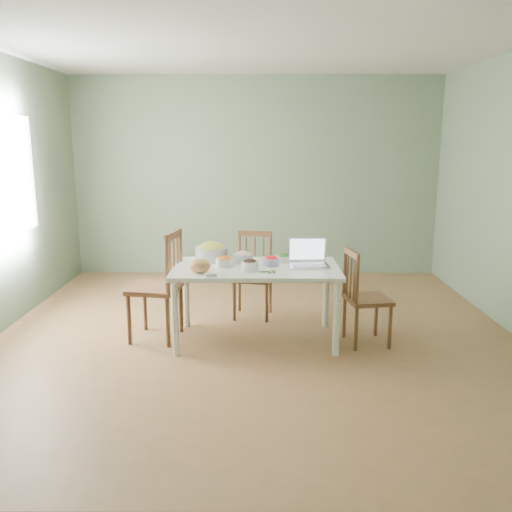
{
  "coord_description": "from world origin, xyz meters",
  "views": [
    {
      "loc": [
        0.02,
        -4.86,
        1.85
      ],
      "look_at": [
        0.0,
        -0.11,
        0.81
      ],
      "focal_mm": 37.28,
      "sensor_mm": 36.0,
      "label": 1
    }
  ],
  "objects_px": {
    "chair_right": "(368,297)",
    "bowl_squash": "(211,251)",
    "chair_far": "(253,276)",
    "laptop": "(309,253)",
    "chair_left": "(155,285)",
    "bread_boule": "(200,266)",
    "dining_table": "(256,304)"
  },
  "relations": [
    {
      "from": "laptop",
      "to": "bowl_squash",
      "type": "bearing_deg",
      "value": 162.11
    },
    {
      "from": "dining_table",
      "to": "bread_boule",
      "type": "bearing_deg",
      "value": -156.24
    },
    {
      "from": "chair_left",
      "to": "chair_far",
      "type": "bearing_deg",
      "value": 134.39
    },
    {
      "from": "dining_table",
      "to": "bread_boule",
      "type": "distance_m",
      "value": 0.68
    },
    {
      "from": "bread_boule",
      "to": "bowl_squash",
      "type": "xyz_separation_m",
      "value": [
        0.06,
        0.47,
        0.03
      ]
    },
    {
      "from": "bread_boule",
      "to": "chair_far",
      "type": "bearing_deg",
      "value": 63.31
    },
    {
      "from": "dining_table",
      "to": "bowl_squash",
      "type": "height_order",
      "value": "bowl_squash"
    },
    {
      "from": "bread_boule",
      "to": "chair_left",
      "type": "bearing_deg",
      "value": 150.02
    },
    {
      "from": "dining_table",
      "to": "bowl_squash",
      "type": "relative_size",
      "value": 4.91
    },
    {
      "from": "bowl_squash",
      "to": "chair_right",
      "type": "bearing_deg",
      "value": -12.53
    },
    {
      "from": "chair_left",
      "to": "chair_right",
      "type": "relative_size",
      "value": 1.17
    },
    {
      "from": "chair_far",
      "to": "bowl_squash",
      "type": "relative_size",
      "value": 2.91
    },
    {
      "from": "laptop",
      "to": "bread_boule",
      "type": "bearing_deg",
      "value": -170.04
    },
    {
      "from": "chair_left",
      "to": "dining_table",
      "type": "bearing_deg",
      "value": 96.54
    },
    {
      "from": "chair_far",
      "to": "chair_left",
      "type": "xyz_separation_m",
      "value": [
        -0.91,
        -0.64,
        0.07
      ]
    },
    {
      "from": "chair_right",
      "to": "bread_boule",
      "type": "height_order",
      "value": "chair_right"
    },
    {
      "from": "chair_right",
      "to": "laptop",
      "type": "height_order",
      "value": "laptop"
    },
    {
      "from": "chair_far",
      "to": "laptop",
      "type": "xyz_separation_m",
      "value": [
        0.53,
        -0.68,
        0.39
      ]
    },
    {
      "from": "chair_right",
      "to": "bowl_squash",
      "type": "height_order",
      "value": "bowl_squash"
    },
    {
      "from": "bowl_squash",
      "to": "laptop",
      "type": "bearing_deg",
      "value": -15.33
    },
    {
      "from": "dining_table",
      "to": "laptop",
      "type": "height_order",
      "value": "laptop"
    },
    {
      "from": "laptop",
      "to": "chair_right",
      "type": "bearing_deg",
      "value": -10.18
    },
    {
      "from": "dining_table",
      "to": "chair_left",
      "type": "relative_size",
      "value": 1.47
    },
    {
      "from": "chair_far",
      "to": "laptop",
      "type": "relative_size",
      "value": 2.5
    },
    {
      "from": "bread_boule",
      "to": "laptop",
      "type": "distance_m",
      "value": 1.01
    },
    {
      "from": "bowl_squash",
      "to": "chair_far",
      "type": "bearing_deg",
      "value": 47.82
    },
    {
      "from": "chair_far",
      "to": "bowl_squash",
      "type": "bearing_deg",
      "value": -124.16
    },
    {
      "from": "chair_left",
      "to": "chair_right",
      "type": "xyz_separation_m",
      "value": [
        1.97,
        -0.12,
        -0.07
      ]
    },
    {
      "from": "chair_right",
      "to": "bowl_squash",
      "type": "xyz_separation_m",
      "value": [
        -1.46,
        0.32,
        0.36
      ]
    },
    {
      "from": "chair_far",
      "to": "bread_boule",
      "type": "xyz_separation_m",
      "value": [
        -0.45,
        -0.9,
        0.32
      ]
    },
    {
      "from": "chair_right",
      "to": "bowl_squash",
      "type": "bearing_deg",
      "value": 68.59
    },
    {
      "from": "dining_table",
      "to": "chair_left",
      "type": "height_order",
      "value": "chair_left"
    }
  ]
}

